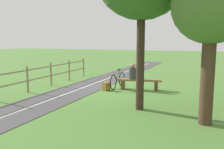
{
  "coord_description": "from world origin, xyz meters",
  "views": [
    {
      "loc": [
        -4.18,
        10.5,
        2.29
      ],
      "look_at": [
        -1.02,
        2.12,
        0.97
      ],
      "focal_mm": 38.18,
      "sensor_mm": 36.0,
      "label": 1
    }
  ],
  "objects_px": {
    "person_seated": "(133,72)",
    "backpack": "(106,86)",
    "bench": "(139,82)",
    "bicycle": "(118,80)",
    "tree_far_right": "(212,6)"
  },
  "relations": [
    {
      "from": "bicycle",
      "to": "backpack",
      "type": "height_order",
      "value": "bicycle"
    },
    {
      "from": "bicycle",
      "to": "backpack",
      "type": "distance_m",
      "value": 0.83
    },
    {
      "from": "person_seated",
      "to": "backpack",
      "type": "distance_m",
      "value": 1.37
    },
    {
      "from": "bench",
      "to": "person_seated",
      "type": "distance_m",
      "value": 0.55
    },
    {
      "from": "person_seated",
      "to": "tree_far_right",
      "type": "xyz_separation_m",
      "value": [
        -3.1,
        3.66,
        2.34
      ]
    },
    {
      "from": "tree_far_right",
      "to": "bench",
      "type": "bearing_deg",
      "value": -53.12
    },
    {
      "from": "backpack",
      "to": "tree_far_right",
      "type": "xyz_separation_m",
      "value": [
        -4.16,
        3.06,
        2.96
      ]
    },
    {
      "from": "person_seated",
      "to": "bench",
      "type": "bearing_deg",
      "value": 180.0
    },
    {
      "from": "backpack",
      "to": "person_seated",
      "type": "bearing_deg",
      "value": -150.01
    },
    {
      "from": "bench",
      "to": "bicycle",
      "type": "xyz_separation_m",
      "value": [
        1.08,
        -0.09,
        0.02
      ]
    },
    {
      "from": "person_seated",
      "to": "backpack",
      "type": "relative_size",
      "value": 1.94
    },
    {
      "from": "bench",
      "to": "bicycle",
      "type": "distance_m",
      "value": 1.09
    },
    {
      "from": "bicycle",
      "to": "tree_far_right",
      "type": "xyz_separation_m",
      "value": [
        -3.87,
        3.81,
        2.77
      ]
    },
    {
      "from": "bicycle",
      "to": "tree_far_right",
      "type": "relative_size",
      "value": 0.41
    },
    {
      "from": "backpack",
      "to": "bicycle",
      "type": "bearing_deg",
      "value": -110.5
    }
  ]
}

